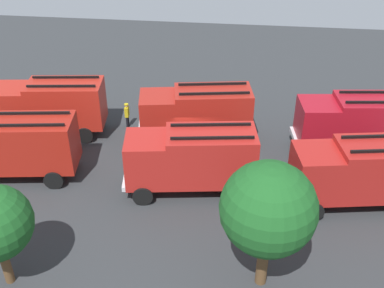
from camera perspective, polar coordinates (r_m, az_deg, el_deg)
ground_plane at (r=28.59m, az=-0.00°, el=-2.38°), size 56.08×56.08×0.00m
fire_truck_0 at (r=30.42m, az=19.44°, el=2.65°), size 7.44×3.45×3.88m
fire_truck_1 at (r=29.69m, az=0.53°, el=3.87°), size 7.51×3.74×3.88m
fire_truck_2 at (r=32.03m, az=-16.89°, el=4.62°), size 7.46×3.53×3.88m
fire_truck_3 at (r=25.76m, az=20.03°, el=-3.09°), size 7.52×3.76×3.88m
fire_truck_4 at (r=25.22m, az=-0.06°, el=-1.69°), size 7.49×3.62×3.88m
fire_truck_5 at (r=28.19m, az=-20.92°, el=-0.09°), size 7.48×3.60×3.88m
firefighter_0 at (r=32.28m, az=-7.96°, el=3.66°), size 0.29×0.42×1.77m
firefighter_1 at (r=32.48m, az=2.89°, el=4.02°), size 0.37×0.48×1.68m
tree_1 at (r=18.92m, az=9.33°, el=-7.90°), size 3.96×3.96×6.14m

